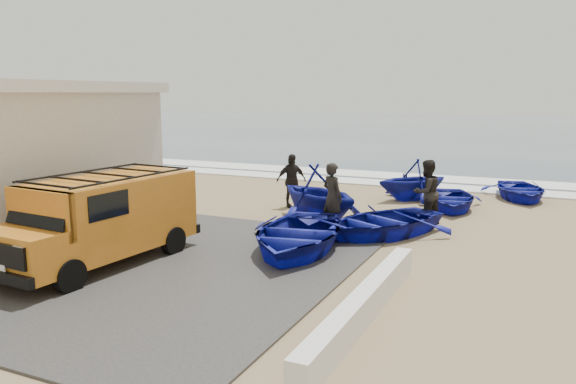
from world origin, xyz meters
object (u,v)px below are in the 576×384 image
(boat_near_left, at_px, (297,234))
(boat_mid_right, at_px, (449,199))
(boat_near_right, at_px, (382,222))
(fisherman_middle, at_px, (426,192))
(fisherman_back, at_px, (291,181))
(boat_mid_left, at_px, (318,193))
(van, at_px, (102,217))
(parapet, at_px, (364,305))
(boat_far_right, at_px, (520,190))
(boat_far_left, at_px, (412,179))
(fisherman_front, at_px, (332,197))

(boat_near_left, height_order, boat_mid_right, boat_near_left)
(boat_near_right, distance_m, fisherman_middle, 2.22)
(fisherman_back, bearing_deg, boat_mid_left, -90.25)
(van, height_order, boat_near_right, van)
(parapet, distance_m, fisherman_middle, 7.97)
(fisherman_middle, bearing_deg, boat_mid_left, -39.14)
(parapet, bearing_deg, boat_far_right, 81.91)
(boat_mid_left, xyz_separation_m, boat_far_right, (5.63, 6.57, -0.53))
(van, bearing_deg, boat_near_left, 42.36)
(boat_far_left, xyz_separation_m, fisherman_middle, (1.26, -3.82, 0.22))
(parapet, height_order, boat_near_right, boat_near_right)
(van, relative_size, boat_near_left, 1.15)
(boat_mid_right, xyz_separation_m, fisherman_back, (-5.16, -1.93, 0.59))
(boat_near_left, distance_m, fisherman_front, 2.56)
(boat_near_left, height_order, fisherman_front, fisherman_front)
(boat_mid_left, height_order, boat_mid_right, boat_mid_left)
(boat_mid_left, relative_size, fisherman_back, 1.80)
(boat_near_left, relative_size, boat_mid_right, 1.29)
(fisherman_middle, bearing_deg, fisherman_back, -63.28)
(parapet, height_order, boat_near_left, boat_near_left)
(boat_mid_left, bearing_deg, fisherman_middle, -44.19)
(van, relative_size, boat_near_right, 1.28)
(van, relative_size, fisherman_back, 2.72)
(boat_far_left, bearing_deg, boat_near_left, -56.47)
(boat_far_left, bearing_deg, boat_near_right, -44.70)
(boat_near_right, bearing_deg, boat_far_left, 122.84)
(van, xyz_separation_m, fisherman_back, (1.19, 8.03, -0.21))
(boat_near_left, bearing_deg, fisherman_back, 105.20)
(boat_mid_right, relative_size, fisherman_middle, 1.73)
(boat_near_right, bearing_deg, van, -105.70)
(boat_far_right, xyz_separation_m, fisherman_back, (-7.29, -4.96, 0.58))
(boat_near_right, bearing_deg, boat_far_right, 95.47)
(boat_near_right, xyz_separation_m, fisherman_front, (-1.50, 0.03, 0.59))
(parapet, distance_m, boat_mid_right, 10.57)
(boat_near_left, distance_m, boat_far_right, 11.19)
(boat_near_right, bearing_deg, fisherman_middle, 95.77)
(fisherman_middle, bearing_deg, boat_far_left, -126.74)
(boat_near_left, distance_m, boat_far_left, 8.35)
(boat_far_right, bearing_deg, fisherman_middle, -128.28)
(boat_far_right, xyz_separation_m, fisherman_middle, (-2.43, -5.66, 0.64))
(boat_near_right, bearing_deg, boat_mid_right, 104.83)
(boat_mid_left, height_order, fisherman_back, fisherman_back)
(parapet, xyz_separation_m, boat_mid_right, (-0.20, 10.57, 0.08))
(parapet, xyz_separation_m, fisherman_back, (-5.36, 8.63, 0.67))
(fisherman_front, bearing_deg, boat_far_right, -94.66)
(boat_mid_right, bearing_deg, boat_far_left, 129.97)
(boat_near_right, relative_size, boat_far_right, 1.14)
(van, distance_m, boat_near_right, 7.51)
(boat_near_right, xyz_separation_m, fisherman_back, (-4.03, 2.68, 0.53))
(boat_far_left, distance_m, fisherman_front, 5.88)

